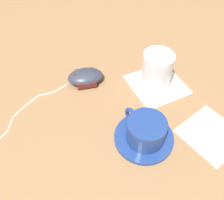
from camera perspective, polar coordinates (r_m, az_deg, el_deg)
ground_plane at (r=0.65m, az=6.81°, el=-3.12°), size 3.00×3.00×0.00m
saucer at (r=0.60m, az=7.26°, el=-8.52°), size 0.14×0.14×0.01m
coffee_cup at (r=0.57m, az=7.68°, el=-6.80°), size 0.09×0.11×0.06m
computer_mouse at (r=0.72m, az=-6.09°, el=5.27°), size 0.10×0.08×0.04m
mouse_cable at (r=0.68m, az=-19.57°, el=-2.89°), size 0.21×0.21×0.00m
napkin_under_glass at (r=0.73m, az=10.24°, el=3.58°), size 0.18×0.18×0.00m
drinking_glass at (r=0.69m, az=10.16°, el=6.70°), size 0.08×0.08×0.10m
napkin_spare at (r=0.65m, az=21.70°, el=-7.24°), size 0.18×0.18×0.00m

